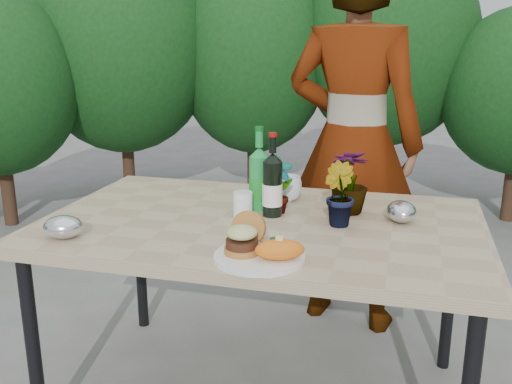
% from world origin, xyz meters
% --- Properties ---
extents(patio_table, '(1.60, 1.00, 0.75)m').
position_xyz_m(patio_table, '(0.00, 0.00, 0.69)').
color(patio_table, tan).
rests_on(patio_table, ground).
extents(shrub_hedge, '(6.80, 5.17, 2.16)m').
position_xyz_m(shrub_hedge, '(0.11, 1.75, 1.16)').
color(shrub_hedge, '#382316').
rests_on(shrub_hedge, ground).
extents(dinner_plate, '(0.28, 0.28, 0.01)m').
position_xyz_m(dinner_plate, '(0.09, -0.37, 0.76)').
color(dinner_plate, white).
rests_on(dinner_plate, patio_table).
extents(burger_stack, '(0.11, 0.16, 0.11)m').
position_xyz_m(burger_stack, '(0.03, -0.35, 0.81)').
color(burger_stack, '#B7722D').
rests_on(burger_stack, dinner_plate).
extents(sweet_potato, '(0.17, 0.12, 0.06)m').
position_xyz_m(sweet_potato, '(0.16, -0.39, 0.80)').
color(sweet_potato, orange).
rests_on(sweet_potato, dinner_plate).
extents(grilled_veg, '(0.08, 0.05, 0.03)m').
position_xyz_m(grilled_veg, '(0.11, -0.28, 0.78)').
color(grilled_veg, olive).
rests_on(grilled_veg, dinner_plate).
extents(wine_bottle, '(0.08, 0.08, 0.32)m').
position_xyz_m(wine_bottle, '(0.02, 0.07, 0.87)').
color(wine_bottle, black).
rests_on(wine_bottle, patio_table).
extents(sparkling_water, '(0.08, 0.08, 0.33)m').
position_xyz_m(sparkling_water, '(-0.04, 0.13, 0.87)').
color(sparkling_water, '#1A933C').
rests_on(sparkling_water, patio_table).
extents(plastic_cup, '(0.07, 0.07, 0.09)m').
position_xyz_m(plastic_cup, '(-0.08, 0.03, 0.80)').
color(plastic_cup, white).
rests_on(plastic_cup, patio_table).
extents(seedling_left, '(0.14, 0.13, 0.22)m').
position_xyz_m(seedling_left, '(0.04, 0.10, 0.86)').
color(seedling_left, '#215E20').
rests_on(seedling_left, patio_table).
extents(seedling_mid, '(0.16, 0.16, 0.23)m').
position_xyz_m(seedling_mid, '(0.28, 0.02, 0.86)').
color(seedling_mid, '#2D5A1F').
rests_on(seedling_mid, patio_table).
extents(seedling_right, '(0.17, 0.17, 0.25)m').
position_xyz_m(seedling_right, '(0.30, 0.18, 0.87)').
color(seedling_right, '#1E511C').
rests_on(seedling_right, patio_table).
extents(blue_bowl, '(0.17, 0.17, 0.10)m').
position_xyz_m(blue_bowl, '(0.03, 0.27, 0.80)').
color(blue_bowl, white).
rests_on(blue_bowl, patio_table).
extents(foil_packet_left, '(0.15, 0.14, 0.08)m').
position_xyz_m(foil_packet_left, '(-0.60, -0.36, 0.79)').
color(foil_packet_left, silver).
rests_on(foil_packet_left, patio_table).
extents(foil_packet_right, '(0.13, 0.15, 0.08)m').
position_xyz_m(foil_packet_right, '(0.50, 0.12, 0.79)').
color(foil_packet_right, silver).
rests_on(foil_packet_right, patio_table).
extents(person, '(0.74, 0.55, 1.82)m').
position_xyz_m(person, '(0.25, 0.77, 0.91)').
color(person, '#936449').
rests_on(person, ground).
extents(terracotta_pot, '(0.17, 0.17, 0.14)m').
position_xyz_m(terracotta_pot, '(-1.41, 2.09, 0.07)').
color(terracotta_pot, '#B15A2D').
rests_on(terracotta_pot, ground).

